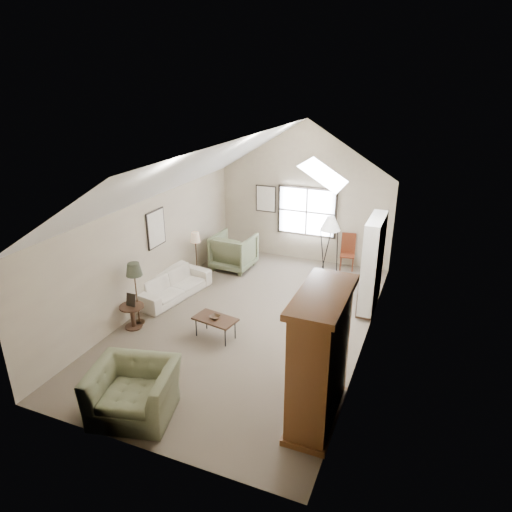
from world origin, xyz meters
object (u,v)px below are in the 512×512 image
at_px(armchair_near, 134,391).
at_px(side_chair, 348,252).
at_px(sofa, 173,285).
at_px(armchair_far, 234,251).
at_px(armoire, 320,359).
at_px(side_table, 133,316).
at_px(coffee_table, 216,328).

distance_m(armchair_near, side_chair, 7.35).
distance_m(sofa, side_chair, 4.87).
bearing_deg(armchair_far, armchair_near, 102.23).
relative_size(armoire, armchair_near, 1.71).
relative_size(sofa, side_chair, 2.06).
relative_size(armchair_near, side_chair, 1.28).
distance_m(sofa, armchair_far, 2.27).
height_order(sofa, side_table, sofa).
xyz_separation_m(armoire, sofa, (-4.38, 2.81, -0.80)).
xyz_separation_m(coffee_table, side_chair, (1.77, 4.58, 0.28)).
bearing_deg(sofa, side_chair, -37.25).
height_order(coffee_table, side_chair, side_chair).
height_order(armoire, sofa, armoire).
bearing_deg(side_chair, side_table, -134.97).
height_order(armoire, coffee_table, armoire).
distance_m(armoire, sofa, 5.26).
height_order(armchair_near, armchair_far, armchair_far).
xyz_separation_m(sofa, coffee_table, (1.82, -1.29, -0.08)).
relative_size(armchair_far, side_table, 2.09).
distance_m(sofa, armchair_near, 4.15).
xyz_separation_m(armoire, armchair_far, (-3.74, 4.98, -0.61)).
relative_size(sofa, side_table, 3.99).
bearing_deg(side_table, armoire, -15.43).
relative_size(sofa, armchair_near, 1.61).
bearing_deg(coffee_table, side_table, -170.36).
bearing_deg(armchair_near, armoire, 6.30).
distance_m(sofa, side_table, 1.60).
bearing_deg(armchair_far, coffee_table, 111.39).
relative_size(armchair_far, side_chair, 1.08).
bearing_deg(side_chair, armchair_near, -113.90).
relative_size(sofa, armchair_far, 1.91).
distance_m(armoire, side_table, 4.62).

